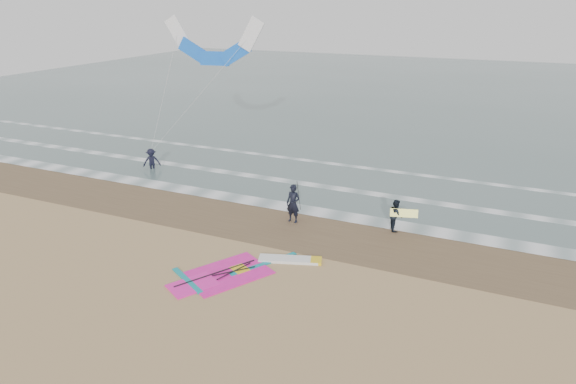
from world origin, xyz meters
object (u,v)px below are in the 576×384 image
at_px(person_standing, 293,204).
at_px(person_walking, 396,215).
at_px(surf_kite, 214,46).
at_px(windsurf_rig, 245,270).
at_px(person_wading, 151,156).

height_order(person_standing, person_walking, person_standing).
height_order(person_walking, surf_kite, surf_kite).
relative_size(person_walking, surf_kite, 0.19).
relative_size(windsurf_rig, person_wading, 3.17).
distance_m(windsurf_rig, person_walking, 8.07).
bearing_deg(person_standing, person_wading, 166.13).
xyz_separation_m(windsurf_rig, person_standing, (-0.16, 5.38, 0.95)).
height_order(person_standing, surf_kite, surf_kite).
relative_size(person_wading, surf_kite, 0.21).
bearing_deg(surf_kite, person_walking, -21.57).
distance_m(person_walking, person_wading, 17.01).
bearing_deg(surf_kite, person_standing, -37.76).
bearing_deg(person_walking, person_wading, 56.35).
relative_size(person_walking, person_wading, 0.90).
bearing_deg(windsurf_rig, person_wading, 141.84).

